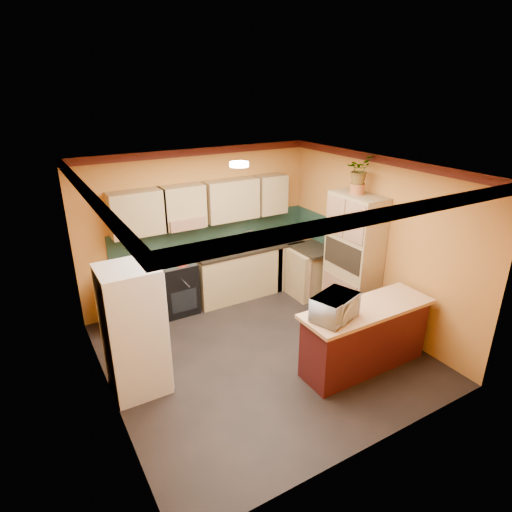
{
  "coord_description": "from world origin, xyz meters",
  "views": [
    {
      "loc": [
        -2.73,
        -4.53,
        3.67
      ],
      "look_at": [
        0.18,
        0.45,
        1.34
      ],
      "focal_mm": 30.0,
      "sensor_mm": 36.0,
      "label": 1
    }
  ],
  "objects_px": {
    "stove": "(177,287)",
    "microwave": "(335,307)",
    "base_cabinets_back": "(211,280)",
    "fridge": "(134,331)",
    "pantry": "(353,258)",
    "breakfast_bar": "(364,339)"
  },
  "relations": [
    {
      "from": "pantry",
      "to": "breakfast_bar",
      "type": "height_order",
      "value": "pantry"
    },
    {
      "from": "stove",
      "to": "breakfast_bar",
      "type": "distance_m",
      "value": 3.23
    },
    {
      "from": "pantry",
      "to": "breakfast_bar",
      "type": "relative_size",
      "value": 1.17
    },
    {
      "from": "base_cabinets_back",
      "to": "breakfast_bar",
      "type": "xyz_separation_m",
      "value": [
        1.02,
        -2.78,
        0.0
      ]
    },
    {
      "from": "breakfast_bar",
      "to": "stove",
      "type": "bearing_deg",
      "value": 120.63
    },
    {
      "from": "breakfast_bar",
      "to": "microwave",
      "type": "distance_m",
      "value": 0.87
    },
    {
      "from": "base_cabinets_back",
      "to": "stove",
      "type": "height_order",
      "value": "stove"
    },
    {
      "from": "pantry",
      "to": "base_cabinets_back",
      "type": "bearing_deg",
      "value": 138.4
    },
    {
      "from": "base_cabinets_back",
      "to": "fridge",
      "type": "xyz_separation_m",
      "value": [
        -1.79,
        -1.66,
        0.41
      ]
    },
    {
      "from": "base_cabinets_back",
      "to": "pantry",
      "type": "height_order",
      "value": "pantry"
    },
    {
      "from": "base_cabinets_back",
      "to": "fridge",
      "type": "height_order",
      "value": "fridge"
    },
    {
      "from": "pantry",
      "to": "microwave",
      "type": "xyz_separation_m",
      "value": [
        -1.37,
        -1.17,
        0.04
      ]
    },
    {
      "from": "stove",
      "to": "fridge",
      "type": "height_order",
      "value": "fridge"
    },
    {
      "from": "fridge",
      "to": "pantry",
      "type": "height_order",
      "value": "pantry"
    },
    {
      "from": "fridge",
      "to": "breakfast_bar",
      "type": "distance_m",
      "value": 3.05
    },
    {
      "from": "fridge",
      "to": "microwave",
      "type": "relative_size",
      "value": 2.92
    },
    {
      "from": "pantry",
      "to": "stove",
      "type": "bearing_deg",
      "value": 146.57
    },
    {
      "from": "base_cabinets_back",
      "to": "stove",
      "type": "bearing_deg",
      "value": -180.0
    },
    {
      "from": "stove",
      "to": "breakfast_bar",
      "type": "bearing_deg",
      "value": -59.37
    },
    {
      "from": "stove",
      "to": "microwave",
      "type": "distance_m",
      "value": 3.04
    },
    {
      "from": "fridge",
      "to": "pantry",
      "type": "relative_size",
      "value": 0.81
    },
    {
      "from": "fridge",
      "to": "breakfast_bar",
      "type": "xyz_separation_m",
      "value": [
        2.81,
        -1.12,
        -0.41
      ]
    }
  ]
}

